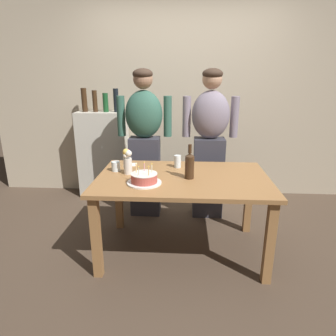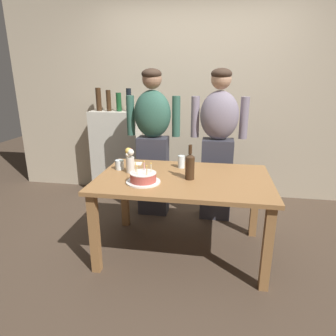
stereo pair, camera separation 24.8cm
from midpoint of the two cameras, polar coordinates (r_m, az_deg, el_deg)
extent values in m
plane|color=#47382B|center=(2.90, 0.13, -15.65)|extent=(10.00, 10.00, 0.00)
cube|color=tan|center=(3.99, 1.49, 13.38)|extent=(5.20, 0.10, 2.60)
cube|color=olive|center=(2.58, 0.14, -2.08)|extent=(1.50, 0.96, 0.03)
cube|color=olive|center=(2.50, -16.63, -12.86)|extent=(0.07, 0.07, 0.70)
cube|color=olive|center=(2.42, 16.29, -13.89)|extent=(0.07, 0.07, 0.70)
cube|color=olive|center=(3.20, -11.74, -5.58)|extent=(0.07, 0.07, 0.70)
cube|color=olive|center=(3.14, 13.15, -6.14)|extent=(0.07, 0.07, 0.70)
cylinder|color=white|center=(2.43, -7.54, -2.89)|extent=(0.28, 0.28, 0.01)
cylinder|color=#B24C42|center=(2.42, -7.58, -2.00)|extent=(0.22, 0.22, 0.07)
cylinder|color=silver|center=(2.40, -7.62, -1.16)|extent=(0.22, 0.22, 0.01)
cylinder|color=#EAB266|center=(2.42, -9.11, -0.19)|extent=(0.01, 0.01, 0.07)
sphere|color=#F9C64C|center=(2.41, -9.16, 0.73)|extent=(0.01, 0.01, 0.01)
cylinder|color=beige|center=(2.35, -8.73, -0.74)|extent=(0.01, 0.01, 0.07)
sphere|color=#F9C64C|center=(2.33, -8.78, 0.21)|extent=(0.01, 0.01, 0.01)
cylinder|color=#EAB266|center=(2.34, -6.82, -0.72)|extent=(0.01, 0.01, 0.07)
sphere|color=#F9C64C|center=(2.32, -6.85, 0.23)|extent=(0.01, 0.01, 0.01)
cylinder|color=beige|center=(2.41, -6.09, -0.16)|extent=(0.01, 0.01, 0.07)
sphere|color=#F9C64C|center=(2.39, -6.13, 0.77)|extent=(0.01, 0.01, 0.01)
cylinder|color=pink|center=(2.46, -7.51, 0.15)|extent=(0.01, 0.01, 0.07)
sphere|color=#F9C64C|center=(2.44, -7.54, 1.06)|extent=(0.01, 0.01, 0.01)
cylinder|color=silver|center=(2.81, -0.65, 1.25)|extent=(0.07, 0.07, 0.12)
cylinder|color=silver|center=(2.78, -12.62, 0.28)|extent=(0.08, 0.08, 0.09)
cylinder|color=#382314|center=(2.50, 1.37, 0.08)|extent=(0.08, 0.08, 0.20)
cone|color=#382314|center=(2.47, 1.39, 2.55)|extent=(0.08, 0.08, 0.03)
cylinder|color=#382314|center=(2.46, 1.40, 3.72)|extent=(0.03, 0.03, 0.08)
cube|color=white|center=(2.94, -9.73, 0.61)|extent=(0.14, 0.11, 0.01)
cylinder|color=silver|center=(2.67, -10.44, 0.34)|extent=(0.08, 0.08, 0.14)
sphere|color=silver|center=(2.62, -10.39, 2.76)|extent=(0.06, 0.06, 0.06)
sphere|color=gold|center=(2.63, -10.86, 3.03)|extent=(0.06, 0.06, 0.06)
sphere|color=#DB6670|center=(2.64, -10.50, 3.08)|extent=(0.05, 0.05, 0.05)
sphere|color=silver|center=(2.63, -10.97, 2.28)|extent=(0.04, 0.04, 0.04)
cube|color=#33333D|center=(3.45, -6.47, -1.65)|extent=(0.34, 0.23, 0.92)
ellipsoid|color=#2D5647|center=(3.29, -6.90, 10.28)|extent=(0.41, 0.27, 0.52)
sphere|color=#936B51|center=(3.27, -7.14, 16.74)|extent=(0.21, 0.21, 0.21)
ellipsoid|color=#38281E|center=(3.25, -7.23, 17.66)|extent=(0.21, 0.21, 0.12)
cylinder|color=#2D5647|center=(3.29, -2.26, 9.93)|extent=(0.09, 0.09, 0.44)
cylinder|color=#2D5647|center=(3.38, -11.20, 9.82)|extent=(0.09, 0.09, 0.44)
cube|color=#33333D|center=(3.41, 5.71, -1.89)|extent=(0.34, 0.23, 0.92)
ellipsoid|color=slate|center=(3.24, 6.10, 10.20)|extent=(0.41, 0.27, 0.52)
sphere|color=tan|center=(3.22, 6.32, 16.76)|extent=(0.21, 0.21, 0.21)
ellipsoid|color=#38281E|center=(3.20, 6.37, 17.69)|extent=(0.21, 0.21, 0.12)
cylinder|color=slate|center=(3.30, 10.65, 9.67)|extent=(0.09, 0.09, 0.44)
cylinder|color=slate|center=(3.27, 1.45, 9.91)|extent=(0.09, 0.09, 0.44)
cube|color=beige|center=(4.08, -14.06, 2.52)|extent=(0.65, 0.30, 1.14)
cylinder|color=#382314|center=(4.03, -17.69, 12.45)|extent=(0.07, 0.07, 0.30)
cylinder|color=#382314|center=(3.98, -15.78, 12.36)|extent=(0.06, 0.06, 0.27)
cylinder|color=#194723|center=(3.94, -13.83, 12.22)|extent=(0.07, 0.07, 0.24)
cylinder|color=black|center=(3.90, -11.89, 12.71)|extent=(0.07, 0.07, 0.29)
camera|label=1|loc=(0.12, -92.86, -0.90)|focal=31.43mm
camera|label=2|loc=(0.12, 87.14, 0.90)|focal=31.43mm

